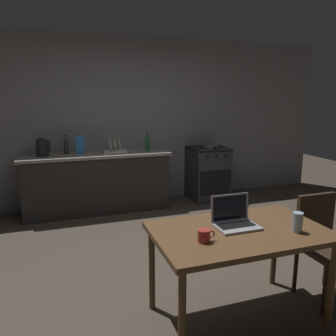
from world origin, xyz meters
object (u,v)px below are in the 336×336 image
Objects in this scene: laptop at (235,220)px; dish_rack at (115,149)px; stove_oven at (208,173)px; coffee_mug at (204,236)px; drinking_glass at (297,222)px; electric_kettle at (42,148)px; dining_table at (239,239)px; bottle_b at (66,145)px; frying_pan at (211,146)px; bottle at (147,142)px; chair at (322,240)px; cereal_box at (80,145)px.

dish_rack is at bearing 112.02° from laptop.
stove_oven reaches higher than coffee_mug.
electric_kettle is at bearing 120.21° from drinking_glass.
dining_table is at bearing -111.33° from stove_oven.
drinking_glass is 3.51m from bottle_b.
dish_rack is at bearing 0.00° from electric_kettle.
frying_pan is at bearing 63.23° from coffee_mug.
chair is at bearing -74.85° from bottle.
stove_oven is 2.32m from bottle_b.
electric_kettle reaches higher than chair.
laptop reaches higher than drinking_glass.
bottle_b is (-1.10, 3.01, 0.34)m from dining_table.
frying_pan is 3.17m from drinking_glass.
dining_table is at bearing -74.14° from laptop.
bottle is 3.06m from drinking_glass.
drinking_glass reaches higher than dining_table.
cereal_box is at bearing 112.41° from drinking_glass.
laptop is at bearing -69.44° from bottle_b.
bottle_b is at bearing 126.19° from chair.
laptop reaches higher than chair.
drinking_glass is at bearing -59.79° from electric_kettle.
bottle_b is at bearing 13.74° from electric_kettle.
stove_oven is 0.47m from frying_pan.
frying_pan is at bearing 67.89° from dining_table.
dining_table is at bearing -112.11° from frying_pan.
electric_kettle is (-2.28, 2.87, 0.49)m from chair.
electric_kettle is 0.90× the size of bottle_b.
drinking_glass is at bearing -75.75° from dish_rack.
drinking_glass is 3.38m from cereal_box.
electric_kettle reaches higher than dining_table.
stove_oven is 3.21m from drinking_glass.
chair is 3.56× the size of electric_kettle.
bottle reaches higher than electric_kettle.
laptop is 2.19× the size of drinking_glass.
coffee_mug is at bearing -98.12° from bottle.
coffee_mug is (-0.34, -0.11, 0.12)m from dining_table.
stove_oven is at bearing -0.09° from dish_rack.
electric_kettle is 3.59m from drinking_glass.
chair is 0.90m from laptop.
frying_pan is (0.03, -0.03, 0.47)m from stove_oven.
cereal_box is (-0.57, 3.05, 0.23)m from coffee_mug.
electric_kettle is at bearing 179.35° from frying_pan.
drinking_glass is at bearing -18.97° from laptop.
cereal_box reaches higher than electric_kettle.
drinking_glass is (0.71, -0.06, 0.03)m from coffee_mug.
dining_table is at bearing -173.34° from chair.
cereal_box is (-2.05, 0.02, 0.57)m from stove_oven.
laptop is 2.81m from bottle.
electric_kettle is at bearing 109.81° from coffee_mug.
cereal_box is at bearing 107.21° from dining_table.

